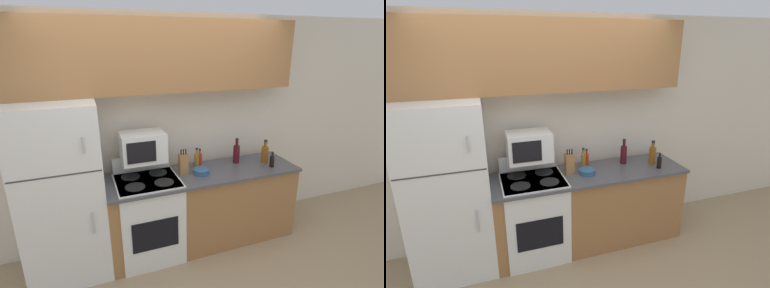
{
  "view_description": "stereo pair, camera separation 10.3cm",
  "coord_description": "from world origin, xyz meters",
  "views": [
    {
      "loc": [
        -0.81,
        -2.5,
        2.26
      ],
      "look_at": [
        0.23,
        0.26,
        1.25
      ],
      "focal_mm": 28.0,
      "sensor_mm": 36.0,
      "label": 1
    },
    {
      "loc": [
        -0.72,
        -2.54,
        2.26
      ],
      "look_at": [
        0.23,
        0.26,
        1.25
      ],
      "focal_mm": 28.0,
      "sensor_mm": 36.0,
      "label": 2
    }
  ],
  "objects": [
    {
      "name": "ground_plane",
      "position": [
        0.0,
        0.0,
        0.0
      ],
      "size": [
        12.0,
        12.0,
        0.0
      ],
      "primitive_type": "plane",
      "color": "tan"
    },
    {
      "name": "wall_back",
      "position": [
        0.0,
        0.68,
        1.27
      ],
      "size": [
        8.0,
        0.05,
        2.55
      ],
      "color": "beige",
      "rests_on": "ground_plane"
    },
    {
      "name": "lower_cabinets",
      "position": [
        0.38,
        0.29,
        0.45
      ],
      "size": [
        2.14,
        0.62,
        0.9
      ],
      "color": "#9E6B3D",
      "rests_on": "ground_plane"
    },
    {
      "name": "refrigerator",
      "position": [
        -1.07,
        0.32,
        0.88
      ],
      "size": [
        0.76,
        0.67,
        1.77
      ],
      "color": "white",
      "rests_on": "ground_plane"
    },
    {
      "name": "upper_cabinets",
      "position": [
        0.0,
        0.5,
        2.12
      ],
      "size": [
        2.9,
        0.31,
        0.71
      ],
      "color": "#9E6B3D",
      "rests_on": "refrigerator"
    },
    {
      "name": "stove",
      "position": [
        -0.26,
        0.28,
        0.47
      ],
      "size": [
        0.65,
        0.6,
        1.07
      ],
      "color": "white",
      "rests_on": "ground_plane"
    },
    {
      "name": "microwave",
      "position": [
        -0.26,
        0.4,
        1.23
      ],
      "size": [
        0.45,
        0.32,
        0.31
      ],
      "color": "white",
      "rests_on": "stove"
    },
    {
      "name": "knife_block",
      "position": [
        0.15,
        0.33,
        1.01
      ],
      "size": [
        0.09,
        0.08,
        0.28
      ],
      "color": "#9E6B3D",
      "rests_on": "lower_cabinets"
    },
    {
      "name": "bowl",
      "position": [
        0.33,
        0.25,
        0.93
      ],
      "size": [
        0.18,
        0.18,
        0.06
      ],
      "color": "#335B84",
      "rests_on": "lower_cabinets"
    },
    {
      "name": "bottle_soy_sauce",
      "position": [
        1.16,
        0.14,
        0.97
      ],
      "size": [
        0.05,
        0.05,
        0.18
      ],
      "color": "black",
      "rests_on": "lower_cabinets"
    },
    {
      "name": "bottle_vinegar",
      "position": [
        0.34,
        0.41,
        0.99
      ],
      "size": [
        0.06,
        0.06,
        0.24
      ],
      "color": "olive",
      "rests_on": "lower_cabinets"
    },
    {
      "name": "bottle_whiskey",
      "position": [
        1.15,
        0.28,
        1.01
      ],
      "size": [
        0.08,
        0.08,
        0.28
      ],
      "color": "brown",
      "rests_on": "lower_cabinets"
    },
    {
      "name": "bottle_hot_sauce",
      "position": [
        0.41,
        0.48,
        0.97
      ],
      "size": [
        0.05,
        0.05,
        0.2
      ],
      "color": "red",
      "rests_on": "lower_cabinets"
    },
    {
      "name": "bottle_wine_red",
      "position": [
        0.84,
        0.39,
        1.01
      ],
      "size": [
        0.08,
        0.08,
        0.3
      ],
      "color": "#470F19",
      "rests_on": "lower_cabinets"
    }
  ]
}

